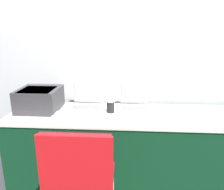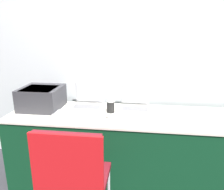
{
  "view_description": "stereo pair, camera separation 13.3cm",
  "coord_description": "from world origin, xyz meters",
  "px_view_note": "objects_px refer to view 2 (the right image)",
  "views": [
    {
      "loc": [
        0.01,
        -1.66,
        1.5
      ],
      "look_at": [
        -0.12,
        0.35,
        0.92
      ],
      "focal_mm": 35.0,
      "sensor_mm": 36.0,
      "label": 1
    },
    {
      "loc": [
        0.15,
        -1.64,
        1.5
      ],
      "look_at": [
        -0.12,
        0.35,
        0.92
      ],
      "focal_mm": 35.0,
      "sensor_mm": 36.0,
      "label": 2
    }
  ],
  "objects_px": {
    "coffee_cup": "(111,107)",
    "mouse": "(109,116)",
    "printer": "(42,97)",
    "laptop_right": "(135,103)",
    "external_keyboard": "(78,114)",
    "chair": "(73,174)",
    "laptop_left": "(88,101)"
  },
  "relations": [
    {
      "from": "laptop_left",
      "to": "mouse",
      "type": "bearing_deg",
      "value": -47.58
    },
    {
      "from": "external_keyboard",
      "to": "chair",
      "type": "bearing_deg",
      "value": -77.48
    },
    {
      "from": "coffee_cup",
      "to": "mouse",
      "type": "distance_m",
      "value": 0.15
    },
    {
      "from": "chair",
      "to": "coffee_cup",
      "type": "bearing_deg",
      "value": 78.85
    },
    {
      "from": "chair",
      "to": "laptop_left",
      "type": "bearing_deg",
      "value": 96.74
    },
    {
      "from": "printer",
      "to": "external_keyboard",
      "type": "bearing_deg",
      "value": -19.68
    },
    {
      "from": "printer",
      "to": "laptop_right",
      "type": "bearing_deg",
      "value": 6.81
    },
    {
      "from": "laptop_left",
      "to": "printer",
      "type": "bearing_deg",
      "value": -165.92
    },
    {
      "from": "coffee_cup",
      "to": "printer",
      "type": "bearing_deg",
      "value": 177.61
    },
    {
      "from": "laptop_right",
      "to": "coffee_cup",
      "type": "xyz_separation_m",
      "value": [
        -0.23,
        -0.14,
        0.01
      ]
    },
    {
      "from": "printer",
      "to": "chair",
      "type": "relative_size",
      "value": 0.43
    },
    {
      "from": "mouse",
      "to": "external_keyboard",
      "type": "bearing_deg",
      "value": 175.26
    },
    {
      "from": "coffee_cup",
      "to": "mouse",
      "type": "height_order",
      "value": "coffee_cup"
    },
    {
      "from": "printer",
      "to": "chair",
      "type": "distance_m",
      "value": 1.03
    },
    {
      "from": "laptop_left",
      "to": "laptop_right",
      "type": "relative_size",
      "value": 1.07
    },
    {
      "from": "mouse",
      "to": "coffee_cup",
      "type": "bearing_deg",
      "value": 90.93
    },
    {
      "from": "laptop_right",
      "to": "laptop_left",
      "type": "bearing_deg",
      "value": 179.92
    },
    {
      "from": "printer",
      "to": "laptop_left",
      "type": "relative_size",
      "value": 1.27
    },
    {
      "from": "laptop_right",
      "to": "coffee_cup",
      "type": "relative_size",
      "value": 2.45
    },
    {
      "from": "printer",
      "to": "laptop_left",
      "type": "bearing_deg",
      "value": 14.08
    },
    {
      "from": "laptop_right",
      "to": "external_keyboard",
      "type": "bearing_deg",
      "value": -153.68
    },
    {
      "from": "laptop_left",
      "to": "external_keyboard",
      "type": "xyz_separation_m",
      "value": [
        -0.04,
        -0.26,
        -0.04
      ]
    },
    {
      "from": "laptop_right",
      "to": "printer",
      "type": "bearing_deg",
      "value": -173.19
    },
    {
      "from": "laptop_right",
      "to": "mouse",
      "type": "relative_size",
      "value": 5.11
    },
    {
      "from": "coffee_cup",
      "to": "mouse",
      "type": "relative_size",
      "value": 2.08
    },
    {
      "from": "laptop_left",
      "to": "external_keyboard",
      "type": "relative_size",
      "value": 0.67
    },
    {
      "from": "laptop_left",
      "to": "coffee_cup",
      "type": "height_order",
      "value": "laptop_left"
    },
    {
      "from": "external_keyboard",
      "to": "chair",
      "type": "height_order",
      "value": "chair"
    },
    {
      "from": "laptop_right",
      "to": "mouse",
      "type": "distance_m",
      "value": 0.37
    },
    {
      "from": "laptop_left",
      "to": "mouse",
      "type": "distance_m",
      "value": 0.39
    },
    {
      "from": "external_keyboard",
      "to": "laptop_right",
      "type": "bearing_deg",
      "value": 26.32
    },
    {
      "from": "laptop_right",
      "to": "mouse",
      "type": "height_order",
      "value": "laptop_right"
    }
  ]
}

